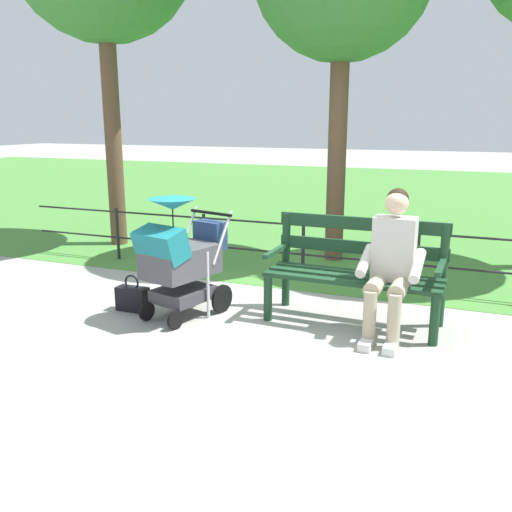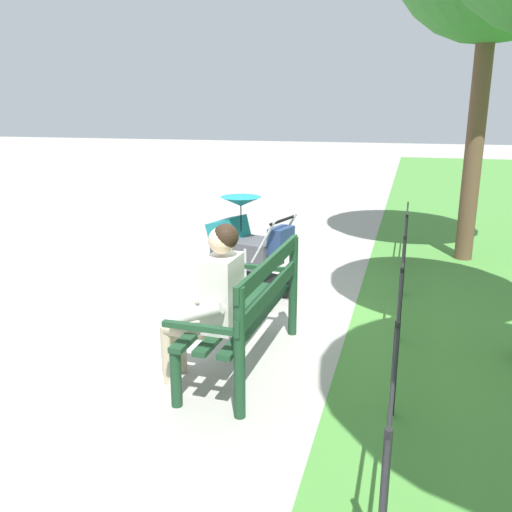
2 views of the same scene
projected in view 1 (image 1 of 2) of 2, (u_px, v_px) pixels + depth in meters
ground_plane at (265, 313)px, 5.43m from camera, size 60.00×60.00×0.00m
grass_lawn at (394, 197)px, 13.36m from camera, size 40.00×16.00×0.01m
park_bench at (356, 267)px, 5.09m from camera, size 1.61×0.64×0.96m
person_on_bench at (391, 260)px, 4.73m from camera, size 0.54×0.74×1.28m
stroller at (180, 257)px, 5.18m from camera, size 0.71×0.98×1.15m
handbag at (133, 298)px, 5.46m from camera, size 0.32×0.14×0.37m
park_fence at (326, 246)px, 6.37m from camera, size 7.81×0.04×0.70m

